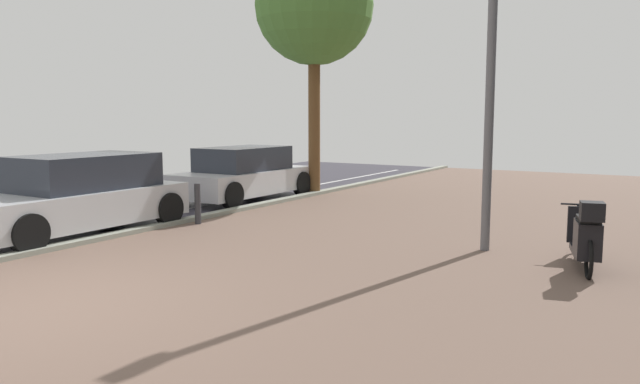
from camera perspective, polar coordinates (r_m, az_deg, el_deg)
name	(u,v)px	position (r m, az deg, el deg)	size (l,w,h in m)	color
ground	(115,337)	(6.32, -18.56, -12.72)	(21.00, 40.00, 0.13)	#2E2A37
scooter_mid	(586,237)	(9.01, 23.54, -3.86)	(0.75, 1.83, 1.03)	black
parked_car_near	(78,195)	(11.78, -21.64, -0.30)	(1.86, 3.96, 1.39)	silver
parked_car_far	(244,174)	(15.42, -7.11, 1.64)	(1.78, 3.92, 1.31)	silver
lamp_post	(492,43)	(9.76, 15.72, 13.26)	(0.20, 0.52, 5.70)	slate
street_tree	(314,6)	(16.62, -0.55, 16.93)	(3.10, 3.10, 6.51)	brown
bollard_far	(198,204)	(12.05, -11.34, -1.09)	(0.12, 0.12, 0.79)	#38383D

